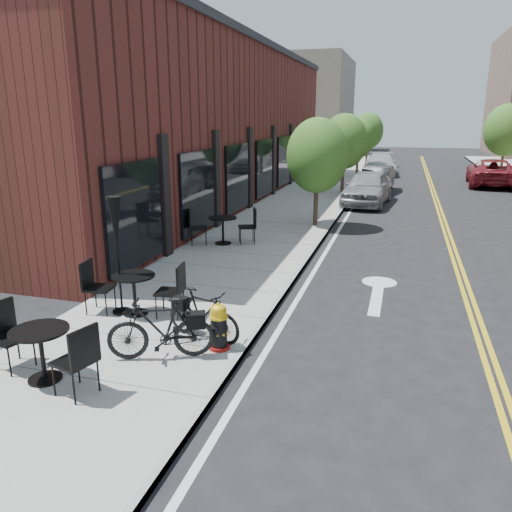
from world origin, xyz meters
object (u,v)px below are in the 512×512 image
(bistro_set_b, at_px, (134,289))
(bistro_set_c, at_px, (223,226))
(parked_car_b, at_px, (376,179))
(bicycle_right, at_px, (203,314))
(bistro_set_a, at_px, (41,347))
(patio_umbrella, at_px, (116,231))
(parked_car_far, at_px, (492,172))
(bicycle_left, at_px, (161,329))
(parked_car_c, at_px, (381,164))
(fire_hydrant, at_px, (219,327))
(parked_car_a, at_px, (367,188))

(bistro_set_b, distance_m, bistro_set_c, 5.89)
(bistro_set_c, relative_size, parked_car_b, 0.49)
(bistro_set_c, bearing_deg, bicycle_right, -95.65)
(bistro_set_a, xyz_separation_m, patio_umbrella, (-0.30, 2.71, 1.16))
(parked_car_far, bearing_deg, bicycle_left, 74.62)
(parked_car_c, bearing_deg, parked_car_far, -35.43)
(bicycle_right, relative_size, bistro_set_a, 0.76)
(bistro_set_a, bearing_deg, parked_car_c, 98.79)
(patio_umbrella, relative_size, parked_car_b, 0.56)
(bistro_set_a, height_order, parked_car_b, parked_car_b)
(parked_car_b, relative_size, parked_car_c, 0.84)
(fire_hydrant, distance_m, bistro_set_a, 2.77)
(fire_hydrant, height_order, bistro_set_b, bistro_set_b)
(bicycle_left, relative_size, bicycle_right, 1.12)
(patio_umbrella, bearing_deg, bistro_set_a, -83.60)
(bistro_set_b, xyz_separation_m, patio_umbrella, (-0.30, -0.00, 1.16))
(fire_hydrant, xyz_separation_m, bicycle_left, (-0.78, -0.59, 0.13))
(fire_hydrant, relative_size, bistro_set_c, 0.41)
(bistro_set_a, bearing_deg, bistro_set_c, 106.94)
(parked_car_far, bearing_deg, bistro_set_c, 63.52)
(bistro_set_b, xyz_separation_m, parked_car_far, (9.92, 23.67, 0.12))
(bistro_set_a, relative_size, patio_umbrella, 0.86)
(fire_hydrant, xyz_separation_m, patio_umbrella, (-2.46, 0.98, 1.30))
(bicycle_right, xyz_separation_m, parked_car_b, (1.85, 19.80, 0.11))
(fire_hydrant, height_order, parked_car_far, parked_car_far)
(bicycle_left, bearing_deg, parked_car_b, 151.29)
(bistro_set_b, height_order, parked_car_c, parked_car_c)
(fire_hydrant, height_order, bistro_set_a, bistro_set_a)
(bistro_set_b, xyz_separation_m, bistro_set_c, (-0.27, 5.88, 0.01))
(bistro_set_a, xyz_separation_m, bistro_set_b, (0.00, 2.72, -0.00))
(bicycle_right, distance_m, bistro_set_b, 1.89)
(bistro_set_b, relative_size, parked_car_c, 0.40)
(bicycle_right, distance_m, bistro_set_c, 6.88)
(bistro_set_a, distance_m, patio_umbrella, 2.97)
(fire_hydrant, distance_m, parked_car_c, 28.73)
(parked_car_a, distance_m, parked_car_b, 4.03)
(parked_car_c, bearing_deg, fire_hydrant, -96.04)
(fire_hydrant, height_order, parked_car_a, parked_car_a)
(parked_car_a, bearing_deg, bistro_set_a, -95.54)
(bistro_set_a, relative_size, bistro_set_b, 1.01)
(bicycle_right, bearing_deg, parked_car_far, -2.98)
(patio_umbrella, bearing_deg, bistro_set_b, 0.65)
(bicycle_left, height_order, bistro_set_c, bistro_set_c)
(bistro_set_b, bearing_deg, parked_car_a, 69.46)
(bicycle_left, distance_m, bistro_set_c, 7.63)
(bistro_set_b, bearing_deg, bistro_set_c, 84.90)
(bicycle_right, height_order, parked_car_a, parked_car_a)
(bistro_set_a, height_order, bistro_set_b, bistro_set_a)
(parked_car_a, bearing_deg, bistro_set_c, -106.54)
(bicycle_left, relative_size, parked_car_far, 0.31)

